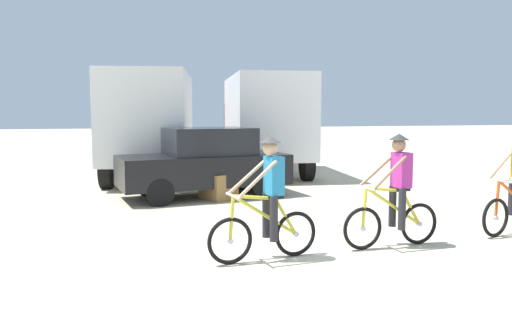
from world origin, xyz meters
TOP-DOWN VIEW (x-y plane):
  - ground_plane at (0.00, 0.00)m, footprint 120.00×120.00m
  - box_truck_white_box at (-1.25, 9.29)m, footprint 3.51×7.06m
  - box_truck_avon_van at (2.62, 9.67)m, footprint 3.12×6.98m
  - sedan_parked at (-0.22, 5.14)m, footprint 4.41×2.35m
  - cyclist_orange_shirt at (-0.25, -0.50)m, footprint 1.72×0.53m
  - cyclist_cowboy_hat at (1.92, -0.35)m, footprint 1.73×0.52m
  - supply_crate at (0.02, 4.68)m, footprint 0.95×1.00m

SIDE VIEW (x-z plane):
  - ground_plane at x=0.00m, z-range 0.00..0.00m
  - supply_crate at x=0.02m, z-range 0.00..0.65m
  - cyclist_orange_shirt at x=-0.25m, z-range -0.06..1.76m
  - cyclist_cowboy_hat at x=1.92m, z-range -0.06..1.76m
  - sedan_parked at x=-0.22m, z-range 0.00..1.76m
  - box_truck_white_box at x=-1.25m, z-range 0.20..3.55m
  - box_truck_avon_van at x=2.62m, z-range 0.20..3.55m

